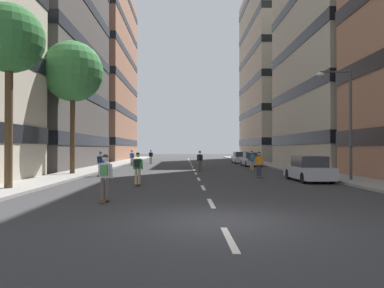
{
  "coord_description": "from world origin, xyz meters",
  "views": [
    {
      "loc": [
        -1.02,
        -9.72,
        2.0
      ],
      "look_at": [
        0.0,
        29.74,
        2.47
      ],
      "focal_mm": 32.82,
      "sensor_mm": 36.0,
      "label": 1
    }
  ],
  "objects_px": {
    "skater_2": "(200,159)",
    "skater_7": "(132,157)",
    "street_tree_mid": "(9,40)",
    "skater_6": "(252,159)",
    "street_tree_near": "(73,72)",
    "skater_5": "(151,156)",
    "parked_car_near": "(240,158)",
    "skater_3": "(105,175)",
    "skater_0": "(259,163)",
    "parked_car_mid": "(251,160)",
    "streetlamp_right": "(345,112)",
    "parked_car_far": "(309,170)",
    "skater_4": "(138,167)",
    "skater_1": "(100,162)"
  },
  "relations": [
    {
      "from": "parked_car_near",
      "to": "skater_3",
      "type": "relative_size",
      "value": 2.47
    },
    {
      "from": "skater_2",
      "to": "skater_3",
      "type": "distance_m",
      "value": 19.1
    },
    {
      "from": "street_tree_mid",
      "to": "skater_3",
      "type": "bearing_deg",
      "value": -33.89
    },
    {
      "from": "skater_7",
      "to": "street_tree_near",
      "type": "bearing_deg",
      "value": -98.86
    },
    {
      "from": "street_tree_mid",
      "to": "streetlamp_right",
      "type": "relative_size",
      "value": 1.33
    },
    {
      "from": "parked_car_mid",
      "to": "skater_1",
      "type": "xyz_separation_m",
      "value": [
        -13.55,
        -13.72,
        0.32
      ]
    },
    {
      "from": "street_tree_mid",
      "to": "skater_6",
      "type": "xyz_separation_m",
      "value": [
        14.24,
        13.92,
        -6.09
      ]
    },
    {
      "from": "street_tree_near",
      "to": "parked_car_mid",
      "type": "bearing_deg",
      "value": 38.82
    },
    {
      "from": "streetlamp_right",
      "to": "skater_3",
      "type": "height_order",
      "value": "streetlamp_right"
    },
    {
      "from": "parked_car_mid",
      "to": "skater_1",
      "type": "distance_m",
      "value": 19.29
    },
    {
      "from": "parked_car_far",
      "to": "skater_4",
      "type": "distance_m",
      "value": 10.34
    },
    {
      "from": "parked_car_far",
      "to": "streetlamp_right",
      "type": "relative_size",
      "value": 0.68
    },
    {
      "from": "skater_3",
      "to": "skater_6",
      "type": "relative_size",
      "value": 1.0
    },
    {
      "from": "street_tree_mid",
      "to": "skater_2",
      "type": "bearing_deg",
      "value": 57.08
    },
    {
      "from": "street_tree_near",
      "to": "skater_3",
      "type": "height_order",
      "value": "street_tree_near"
    },
    {
      "from": "street_tree_near",
      "to": "skater_6",
      "type": "bearing_deg",
      "value": 17.18
    },
    {
      "from": "skater_6",
      "to": "street_tree_near",
      "type": "bearing_deg",
      "value": -162.82
    },
    {
      "from": "skater_0",
      "to": "skater_4",
      "type": "xyz_separation_m",
      "value": [
        -7.59,
        -4.78,
        0.03
      ]
    },
    {
      "from": "street_tree_near",
      "to": "skater_4",
      "type": "height_order",
      "value": "street_tree_near"
    },
    {
      "from": "street_tree_mid",
      "to": "streetlamp_right",
      "type": "xyz_separation_m",
      "value": [
        17.79,
        3.85,
        -2.97
      ]
    },
    {
      "from": "parked_car_far",
      "to": "skater_3",
      "type": "relative_size",
      "value": 2.47
    },
    {
      "from": "street_tree_near",
      "to": "skater_0",
      "type": "bearing_deg",
      "value": -10.92
    },
    {
      "from": "street_tree_near",
      "to": "streetlamp_right",
      "type": "relative_size",
      "value": 1.51
    },
    {
      "from": "parked_car_mid",
      "to": "streetlamp_right",
      "type": "height_order",
      "value": "streetlamp_right"
    },
    {
      "from": "street_tree_mid",
      "to": "parked_car_far",
      "type": "bearing_deg",
      "value": 15.69
    },
    {
      "from": "parked_car_mid",
      "to": "skater_5",
      "type": "height_order",
      "value": "skater_5"
    },
    {
      "from": "parked_car_near",
      "to": "skater_1",
      "type": "relative_size",
      "value": 2.47
    },
    {
      "from": "skater_0",
      "to": "skater_4",
      "type": "distance_m",
      "value": 8.97
    },
    {
      "from": "skater_2",
      "to": "street_tree_near",
      "type": "bearing_deg",
      "value": -150.51
    },
    {
      "from": "skater_1",
      "to": "skater_4",
      "type": "height_order",
      "value": "same"
    },
    {
      "from": "streetlamp_right",
      "to": "skater_2",
      "type": "bearing_deg",
      "value": 125.82
    },
    {
      "from": "skater_5",
      "to": "skater_0",
      "type": "bearing_deg",
      "value": -67.54
    },
    {
      "from": "streetlamp_right",
      "to": "skater_0",
      "type": "height_order",
      "value": "streetlamp_right"
    },
    {
      "from": "skater_2",
      "to": "skater_0",
      "type": "bearing_deg",
      "value": -65.81
    },
    {
      "from": "street_tree_near",
      "to": "street_tree_mid",
      "type": "height_order",
      "value": "street_tree_near"
    },
    {
      "from": "skater_2",
      "to": "skater_7",
      "type": "height_order",
      "value": "same"
    },
    {
      "from": "skater_5",
      "to": "parked_car_mid",
      "type": "bearing_deg",
      "value": -31.83
    },
    {
      "from": "streetlamp_right",
      "to": "skater_5",
      "type": "relative_size",
      "value": 3.65
    },
    {
      "from": "street_tree_mid",
      "to": "skater_5",
      "type": "bearing_deg",
      "value": 82.37
    },
    {
      "from": "parked_car_near",
      "to": "skater_6",
      "type": "xyz_separation_m",
      "value": [
        -1.6,
        -15.95,
        0.32
      ]
    },
    {
      "from": "parked_car_mid",
      "to": "skater_7",
      "type": "xyz_separation_m",
      "value": [
        -13.56,
        1.89,
        0.29
      ]
    },
    {
      "from": "street_tree_mid",
      "to": "skater_0",
      "type": "distance_m",
      "value": 16.25
    },
    {
      "from": "parked_car_near",
      "to": "skater_3",
      "type": "height_order",
      "value": "skater_3"
    },
    {
      "from": "parked_car_far",
      "to": "skater_6",
      "type": "bearing_deg",
      "value": 99.59
    },
    {
      "from": "skater_1",
      "to": "skater_3",
      "type": "xyz_separation_m",
      "value": [
        3.0,
        -12.1,
        0.0
      ]
    },
    {
      "from": "street_tree_near",
      "to": "skater_5",
      "type": "relative_size",
      "value": 5.51
    },
    {
      "from": "skater_5",
      "to": "skater_7",
      "type": "bearing_deg",
      "value": -107.13
    },
    {
      "from": "skater_0",
      "to": "skater_7",
      "type": "relative_size",
      "value": 1.0
    },
    {
      "from": "skater_5",
      "to": "skater_6",
      "type": "distance_m",
      "value": 18.77
    },
    {
      "from": "street_tree_mid",
      "to": "streetlamp_right",
      "type": "distance_m",
      "value": 18.44
    }
  ]
}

